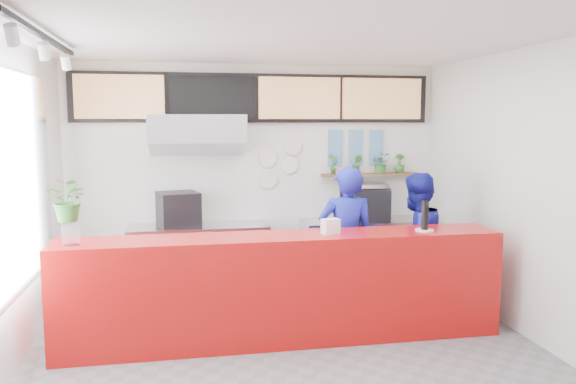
# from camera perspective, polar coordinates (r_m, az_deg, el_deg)

# --- Properties ---
(floor) EXTENTS (5.00, 5.00, 0.00)m
(floor) POSITION_cam_1_polar(r_m,az_deg,el_deg) (5.63, 0.33, -16.27)
(floor) COLOR slate
(floor) RESTS_ON ground
(ceiling) EXTENTS (5.00, 5.00, 0.00)m
(ceiling) POSITION_cam_1_polar(r_m,az_deg,el_deg) (5.22, 0.35, 15.56)
(ceiling) COLOR silver
(wall_back) EXTENTS (5.00, 0.00, 5.00)m
(wall_back) POSITION_cam_1_polar(r_m,az_deg,el_deg) (7.67, -3.21, 1.62)
(wall_back) COLOR white
(wall_back) RESTS_ON ground
(wall_left) EXTENTS (0.00, 5.00, 5.00)m
(wall_left) POSITION_cam_1_polar(r_m,az_deg,el_deg) (5.34, -27.02, -1.55)
(wall_left) COLOR white
(wall_left) RESTS_ON ground
(wall_right) EXTENTS (0.00, 5.00, 5.00)m
(wall_right) POSITION_cam_1_polar(r_m,az_deg,el_deg) (6.19, 23.68, -0.28)
(wall_right) COLOR white
(wall_right) RESTS_ON ground
(service_counter) EXTENTS (4.50, 0.60, 1.10)m
(service_counter) POSITION_cam_1_polar(r_m,az_deg,el_deg) (5.81, -0.43, -9.73)
(service_counter) COLOR #AA0D0C
(service_counter) RESTS_ON ground
(cream_band) EXTENTS (5.00, 0.02, 0.80)m
(cream_band) POSITION_cam_1_polar(r_m,az_deg,el_deg) (7.63, -3.26, 9.86)
(cream_band) COLOR beige
(cream_band) RESTS_ON wall_back
(prep_bench) EXTENTS (1.80, 0.60, 0.90)m
(prep_bench) POSITION_cam_1_polar(r_m,az_deg,el_deg) (7.49, -8.98, -6.75)
(prep_bench) COLOR #B2B5BA
(prep_bench) RESTS_ON ground
(panini_oven) EXTENTS (0.59, 0.59, 0.44)m
(panini_oven) POSITION_cam_1_polar(r_m,az_deg,el_deg) (7.36, -11.08, -1.72)
(panini_oven) COLOR black
(panini_oven) RESTS_ON prep_bench
(extraction_hood) EXTENTS (1.20, 0.70, 0.35)m
(extraction_hood) POSITION_cam_1_polar(r_m,az_deg,el_deg) (7.22, -9.23, 6.37)
(extraction_hood) COLOR #B2B5BA
(extraction_hood) RESTS_ON ceiling
(hood_lip) EXTENTS (1.20, 0.69, 0.31)m
(hood_lip) POSITION_cam_1_polar(r_m,az_deg,el_deg) (7.23, -9.20, 4.78)
(hood_lip) COLOR #B2B5BA
(hood_lip) RESTS_ON ceiling
(right_bench) EXTENTS (1.80, 0.60, 0.90)m
(right_bench) POSITION_cam_1_polar(r_m,az_deg,el_deg) (7.89, 8.06, -6.02)
(right_bench) COLOR #B2B5BA
(right_bench) RESTS_ON ground
(espresso_machine) EXTENTS (0.79, 0.67, 0.44)m
(espresso_machine) POSITION_cam_1_polar(r_m,az_deg,el_deg) (7.75, 7.84, -1.22)
(espresso_machine) COLOR black
(espresso_machine) RESTS_ON right_bench
(espresso_tray) EXTENTS (0.65, 0.51, 0.05)m
(espresso_tray) POSITION_cam_1_polar(r_m,az_deg,el_deg) (7.72, 7.88, 0.68)
(espresso_tray) COLOR #BABCC2
(espresso_tray) RESTS_ON espresso_machine
(herb_shelf) EXTENTS (1.40, 0.18, 0.04)m
(herb_shelf) POSITION_cam_1_polar(r_m,az_deg,el_deg) (7.94, 8.42, 1.74)
(herb_shelf) COLOR brown
(herb_shelf) RESTS_ON wall_back
(menu_board_far_left) EXTENTS (1.10, 0.10, 0.55)m
(menu_board_far_left) POSITION_cam_1_polar(r_m,az_deg,el_deg) (7.50, -16.71, 9.25)
(menu_board_far_left) COLOR tan
(menu_board_far_left) RESTS_ON wall_back
(menu_board_mid_left) EXTENTS (1.10, 0.10, 0.55)m
(menu_board_mid_left) POSITION_cam_1_polar(r_m,az_deg,el_deg) (7.47, -7.71, 9.49)
(menu_board_mid_left) COLOR black
(menu_board_mid_left) RESTS_ON wall_back
(menu_board_mid_right) EXTENTS (1.10, 0.10, 0.55)m
(menu_board_mid_right) POSITION_cam_1_polar(r_m,az_deg,el_deg) (7.62, 1.16, 9.50)
(menu_board_mid_right) COLOR tan
(menu_board_mid_right) RESTS_ON wall_back
(menu_board_far_right) EXTENTS (1.10, 0.10, 0.55)m
(menu_board_far_right) POSITION_cam_1_polar(r_m,az_deg,el_deg) (7.93, 9.50, 9.31)
(menu_board_far_right) COLOR tan
(menu_board_far_right) RESTS_ON wall_back
(soffit) EXTENTS (4.80, 0.04, 0.65)m
(soffit) POSITION_cam_1_polar(r_m,az_deg,el_deg) (7.60, -3.23, 9.50)
(soffit) COLOR black
(soffit) RESTS_ON wall_back
(window_pane) EXTENTS (0.04, 2.20, 1.90)m
(window_pane) POSITION_cam_1_polar(r_m,az_deg,el_deg) (5.60, -25.98, 0.93)
(window_pane) COLOR silver
(window_pane) RESTS_ON wall_left
(window_frame) EXTENTS (0.03, 2.30, 2.00)m
(window_frame) POSITION_cam_1_polar(r_m,az_deg,el_deg) (5.59, -25.79, 0.94)
(window_frame) COLOR #B2B5BA
(window_frame) RESTS_ON wall_left
(track_rail) EXTENTS (0.05, 2.40, 0.04)m
(track_rail) POSITION_cam_1_polar(r_m,az_deg,el_deg) (5.24, -23.61, 14.29)
(track_rail) COLOR black
(track_rail) RESTS_ON ceiling
(dec_plate_a) EXTENTS (0.24, 0.03, 0.24)m
(dec_plate_a) POSITION_cam_1_polar(r_m,az_deg,el_deg) (7.64, -2.08, 3.49)
(dec_plate_a) COLOR silver
(dec_plate_a) RESTS_ON wall_back
(dec_plate_b) EXTENTS (0.24, 0.03, 0.24)m
(dec_plate_b) POSITION_cam_1_polar(r_m,az_deg,el_deg) (7.70, 0.13, 2.78)
(dec_plate_b) COLOR silver
(dec_plate_b) RESTS_ON wall_back
(dec_plate_c) EXTENTS (0.24, 0.03, 0.24)m
(dec_plate_c) POSITION_cam_1_polar(r_m,az_deg,el_deg) (7.66, -2.07, 1.25)
(dec_plate_c) COLOR silver
(dec_plate_c) RESTS_ON wall_back
(dec_plate_d) EXTENTS (0.24, 0.03, 0.24)m
(dec_plate_d) POSITION_cam_1_polar(r_m,az_deg,el_deg) (7.69, 0.50, 4.64)
(dec_plate_d) COLOR silver
(dec_plate_d) RESTS_ON wall_back
(photo_frame_a) EXTENTS (0.20, 0.02, 0.25)m
(photo_frame_a) POSITION_cam_1_polar(r_m,az_deg,el_deg) (7.84, 4.82, 5.39)
(photo_frame_a) COLOR #598CBF
(photo_frame_a) RESTS_ON wall_back
(photo_frame_b) EXTENTS (0.20, 0.02, 0.25)m
(photo_frame_b) POSITION_cam_1_polar(r_m,az_deg,el_deg) (7.92, 6.92, 5.38)
(photo_frame_b) COLOR #598CBF
(photo_frame_b) RESTS_ON wall_back
(photo_frame_c) EXTENTS (0.20, 0.02, 0.25)m
(photo_frame_c) POSITION_cam_1_polar(r_m,az_deg,el_deg) (8.02, 8.97, 5.37)
(photo_frame_c) COLOR #598CBF
(photo_frame_c) RESTS_ON wall_back
(photo_frame_d) EXTENTS (0.20, 0.02, 0.25)m
(photo_frame_d) POSITION_cam_1_polar(r_m,az_deg,el_deg) (7.85, 4.80, 3.57)
(photo_frame_d) COLOR #598CBF
(photo_frame_d) RESTS_ON wall_back
(photo_frame_e) EXTENTS (0.20, 0.02, 0.25)m
(photo_frame_e) POSITION_cam_1_polar(r_m,az_deg,el_deg) (7.93, 6.89, 3.58)
(photo_frame_e) COLOR #598CBF
(photo_frame_e) RESTS_ON wall_back
(photo_frame_f) EXTENTS (0.20, 0.02, 0.25)m
(photo_frame_f) POSITION_cam_1_polar(r_m,az_deg,el_deg) (8.03, 8.94, 3.58)
(photo_frame_f) COLOR #598CBF
(photo_frame_f) RESTS_ON wall_back
(staff_center) EXTENTS (0.70, 0.51, 1.75)m
(staff_center) POSITION_cam_1_polar(r_m,az_deg,el_deg) (6.39, 5.95, -5.19)
(staff_center) COLOR #151B92
(staff_center) RESTS_ON ground
(staff_right) EXTENTS (0.99, 0.90, 1.65)m
(staff_right) POSITION_cam_1_polar(r_m,az_deg,el_deg) (6.76, 12.79, -5.08)
(staff_right) COLOR #151B92
(staff_right) RESTS_ON ground
(herb_a) EXTENTS (0.18, 0.15, 0.28)m
(herb_a) POSITION_cam_1_polar(r_m,az_deg,el_deg) (7.76, 4.60, 2.87)
(herb_a) COLOR #2D6A25
(herb_a) RESTS_ON herb_shelf
(herb_b) EXTENTS (0.18, 0.16, 0.26)m
(herb_b) POSITION_cam_1_polar(r_m,az_deg,el_deg) (7.86, 7.01, 2.83)
(herb_b) COLOR #2D6A25
(herb_b) RESTS_ON herb_shelf
(herb_c) EXTENTS (0.31, 0.29, 0.29)m
(herb_c) POSITION_cam_1_polar(r_m,az_deg,el_deg) (7.97, 9.45, 2.93)
(herb_c) COLOR #2D6A25
(herb_c) RESTS_ON herb_shelf
(herb_d) EXTENTS (0.17, 0.16, 0.27)m
(herb_d) POSITION_cam_1_polar(r_m,az_deg,el_deg) (8.07, 11.27, 2.87)
(herb_d) COLOR #2D6A25
(herb_d) RESTS_ON herb_shelf
(glass_vase) EXTENTS (0.17, 0.17, 0.20)m
(glass_vase) POSITION_cam_1_polar(r_m,az_deg,el_deg) (5.58, -21.21, -4.05)
(glass_vase) COLOR white
(glass_vase) RESTS_ON service_counter
(basil_vase) EXTENTS (0.46, 0.44, 0.41)m
(basil_vase) POSITION_cam_1_polar(r_m,az_deg,el_deg) (5.53, -21.36, -0.76)
(basil_vase) COLOR #2D6A25
(basil_vase) RESTS_ON glass_vase
(napkin_holder) EXTENTS (0.20, 0.16, 0.15)m
(napkin_holder) POSITION_cam_1_polar(r_m,az_deg,el_deg) (5.75, 4.34, -3.49)
(napkin_holder) COLOR white
(napkin_holder) RESTS_ON service_counter
(white_plate) EXTENTS (0.21, 0.21, 0.01)m
(white_plate) POSITION_cam_1_polar(r_m,az_deg,el_deg) (6.06, 13.70, -3.79)
(white_plate) COLOR white
(white_plate) RESTS_ON service_counter
(pepper_mill) EXTENTS (0.09, 0.09, 0.30)m
(pepper_mill) POSITION_cam_1_polar(r_m,az_deg,el_deg) (6.03, 13.74, -2.31)
(pepper_mill) COLOR black
(pepper_mill) RESTS_ON white_plate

